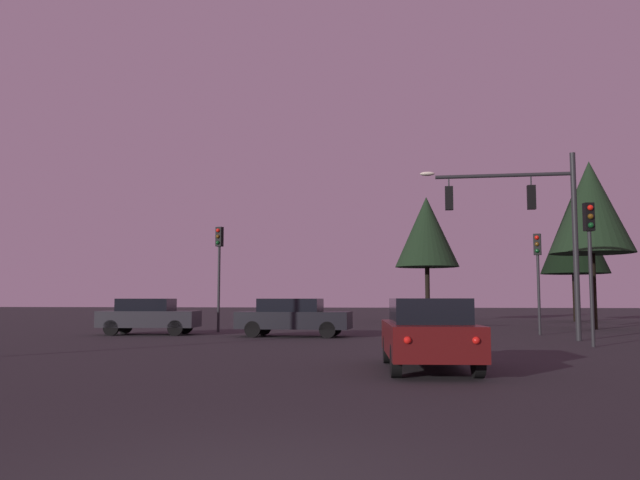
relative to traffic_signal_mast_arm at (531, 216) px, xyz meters
The scene contains 11 objects.
ground_plane 8.95m from the traffic_signal_mast_arm, 140.44° to the left, with size 168.00×168.00×0.00m, color #262326.
traffic_signal_mast_arm is the anchor object (origin of this frame).
traffic_light_corner_left 3.74m from the traffic_signal_mast_arm, 70.00° to the right, with size 0.33×0.37×4.57m.
traffic_light_corner_right 4.11m from the traffic_signal_mast_arm, 75.77° to the left, with size 0.36×0.38×4.27m.
traffic_light_median 13.82m from the traffic_signal_mast_arm, 162.27° to the left, with size 0.35×0.38×4.81m.
car_nearside_lane 12.03m from the traffic_signal_mast_arm, 111.54° to the right, with size 2.12×4.50×1.52m.
car_crossing_left 16.02m from the traffic_signal_mast_arm, behind, with size 4.25×2.16×1.52m.
car_crossing_right 9.96m from the traffic_signal_mast_arm, behind, with size 4.66×2.02×1.52m.
tree_left_far 10.40m from the traffic_signal_mast_arm, 63.12° to the left, with size 4.12×4.12×8.46m.
tree_center_horizon 21.78m from the traffic_signal_mast_arm, 72.11° to the left, with size 4.48×4.48×8.59m.
tree_right_cluster 19.74m from the traffic_signal_mast_arm, 99.23° to the left, with size 4.27×4.27×8.39m.
Camera 1 is at (1.25, -5.31, 1.51)m, focal length 36.74 mm.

